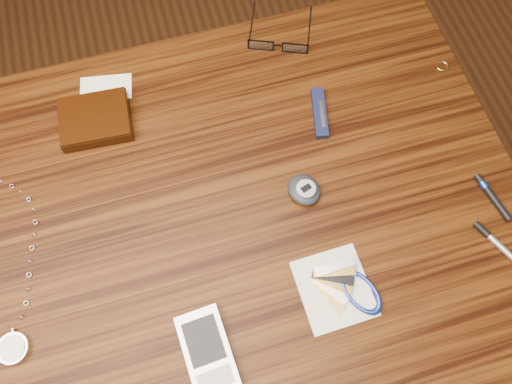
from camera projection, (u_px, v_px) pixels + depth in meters
ground at (227, 307)px, 1.45m from camera, size 3.80×3.80×0.00m
desk at (207, 240)px, 0.85m from camera, size 1.00×0.70×0.75m
wallet_and_card at (96, 119)px, 0.81m from camera, size 0.13×0.15×0.02m
eyeglasses at (278, 44)px, 0.87m from camera, size 0.14×0.14×0.02m
gold_ring at (442, 66)px, 0.86m from camera, size 0.03×0.03×0.00m
pocket_watch at (14, 342)px, 0.68m from camera, size 0.07×0.28×0.01m
pda_phone at (207, 352)px, 0.67m from camera, size 0.07×0.12×0.02m
pedometer at (304, 190)px, 0.76m from camera, size 0.06×0.07×0.02m
notepad_keys at (347, 289)px, 0.71m from camera, size 0.12×0.11×0.01m
pocket_knife at (320, 113)px, 0.82m from camera, size 0.04×0.09×0.01m
silver_pen at (502, 248)px, 0.73m from camera, size 0.06×0.12×0.01m
black_blue_pen at (491, 196)px, 0.76m from camera, size 0.03×0.08×0.01m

